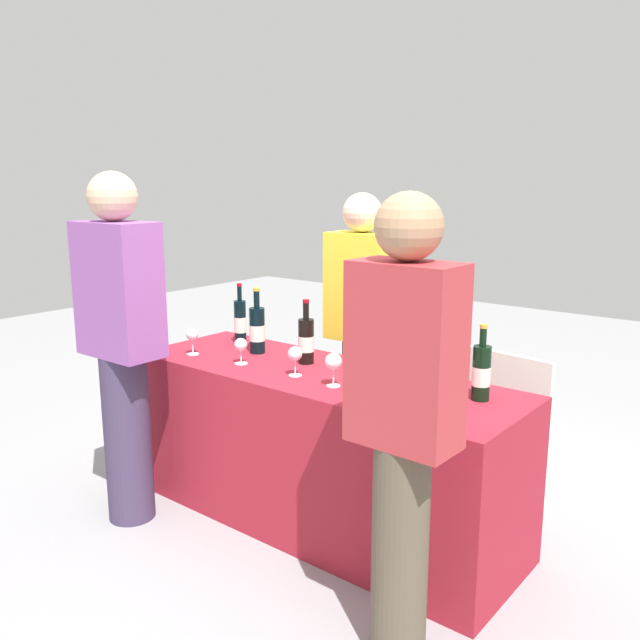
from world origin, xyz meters
name	(u,v)px	position (x,y,z in m)	size (l,w,h in m)	color
ground_plane	(320,520)	(0.00, 0.00, 0.00)	(12.00, 12.00, 0.00)	gray
tasting_table	(320,448)	(0.00, 0.00, 0.38)	(1.95, 0.65, 0.76)	maroon
wine_bottle_0	(240,322)	(-0.68, 0.16, 0.88)	(0.07, 0.07, 0.33)	black
wine_bottle_1	(257,330)	(-0.48, 0.08, 0.88)	(0.08, 0.08, 0.34)	black
wine_bottle_2	(306,340)	(-0.15, 0.08, 0.87)	(0.08, 0.08, 0.32)	black
wine_bottle_3	(373,348)	(0.19, 0.16, 0.87)	(0.07, 0.07, 0.32)	black
wine_bottle_4	(406,353)	(0.36, 0.17, 0.88)	(0.07, 0.07, 0.33)	black
wine_bottle_5	(415,362)	(0.46, 0.09, 0.87)	(0.08, 0.08, 0.31)	black
wine_bottle_6	(445,366)	(0.61, 0.08, 0.88)	(0.08, 0.08, 0.34)	black
wine_bottle_7	(481,372)	(0.76, 0.10, 0.87)	(0.07, 0.07, 0.32)	black
wine_glass_0	(192,336)	(-0.71, -0.16, 0.85)	(0.06, 0.06, 0.14)	silver
wine_glass_1	(241,346)	(-0.39, -0.13, 0.85)	(0.06, 0.06, 0.13)	silver
wine_glass_2	(295,355)	(-0.05, -0.12, 0.86)	(0.07, 0.07, 0.14)	silver
wine_glass_3	(333,363)	(0.18, -0.13, 0.86)	(0.07, 0.07, 0.15)	silver
wine_glass_4	(438,390)	(0.70, -0.16, 0.85)	(0.07, 0.07, 0.14)	silver
server_pouring	(361,325)	(-0.18, 0.58, 0.86)	(0.37, 0.21, 1.57)	black
guest_0	(121,338)	(-0.75, -0.55, 0.91)	(0.41, 0.23, 1.68)	#3F3351
guest_1	(404,417)	(0.81, -0.57, 0.89)	(0.35, 0.22, 1.61)	brown
menu_board	(505,425)	(0.57, 0.83, 0.38)	(0.49, 0.03, 0.77)	white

